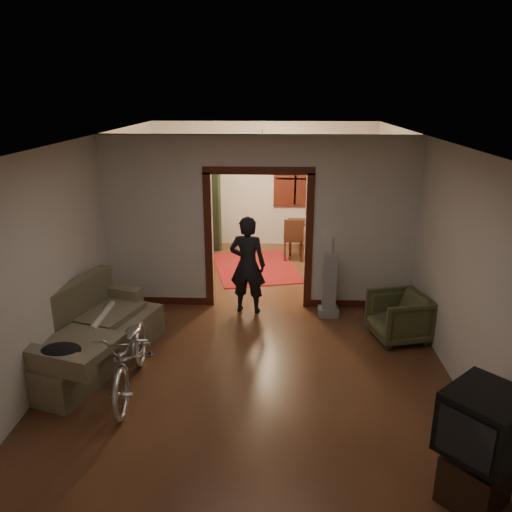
# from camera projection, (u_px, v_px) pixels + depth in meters

# --- Properties ---
(floor) EXTENTS (5.00, 8.50, 0.01)m
(floor) POSITION_uv_depth(u_px,v_px,m) (257.00, 323.00, 7.73)
(floor) COLOR #402214
(floor) RESTS_ON ground
(ceiling) EXTENTS (5.00, 8.50, 0.01)m
(ceiling) POSITION_uv_depth(u_px,v_px,m) (257.00, 139.00, 6.85)
(ceiling) COLOR white
(ceiling) RESTS_ON floor
(wall_back) EXTENTS (5.00, 0.02, 2.80)m
(wall_back) POSITION_uv_depth(u_px,v_px,m) (264.00, 185.00, 11.32)
(wall_back) COLOR beige
(wall_back) RESTS_ON floor
(wall_left) EXTENTS (0.02, 8.50, 2.80)m
(wall_left) POSITION_uv_depth(u_px,v_px,m) (89.00, 235.00, 7.39)
(wall_left) COLOR beige
(wall_left) RESTS_ON floor
(wall_right) EXTENTS (0.02, 8.50, 2.80)m
(wall_right) POSITION_uv_depth(u_px,v_px,m) (430.00, 239.00, 7.19)
(wall_right) COLOR beige
(wall_right) RESTS_ON floor
(partition_wall) EXTENTS (5.00, 0.14, 2.80)m
(partition_wall) POSITION_uv_depth(u_px,v_px,m) (259.00, 224.00, 8.00)
(partition_wall) COLOR beige
(partition_wall) RESTS_ON floor
(door_casing) EXTENTS (1.74, 0.20, 2.32)m
(door_casing) POSITION_uv_depth(u_px,v_px,m) (259.00, 242.00, 8.10)
(door_casing) COLOR #40160E
(door_casing) RESTS_ON floor
(far_window) EXTENTS (0.98, 0.06, 1.28)m
(far_window) POSITION_uv_depth(u_px,v_px,m) (295.00, 179.00, 11.21)
(far_window) COLOR black
(far_window) RESTS_ON wall_back
(chandelier) EXTENTS (0.24, 0.24, 0.24)m
(chandelier) POSITION_uv_depth(u_px,v_px,m) (262.00, 151.00, 9.36)
(chandelier) COLOR #FFE0A5
(chandelier) RESTS_ON ceiling
(light_switch) EXTENTS (0.08, 0.01, 0.12)m
(light_switch) POSITION_uv_depth(u_px,v_px,m) (324.00, 235.00, 7.94)
(light_switch) COLOR silver
(light_switch) RESTS_ON partition_wall
(sofa) EXTENTS (1.59, 2.37, 1.00)m
(sofa) POSITION_uv_depth(u_px,v_px,m) (88.00, 328.00, 6.47)
(sofa) COLOR brown
(sofa) RESTS_ON floor
(rolled_paper) EXTENTS (0.10, 0.82, 0.10)m
(rolled_paper) POSITION_uv_depth(u_px,v_px,m) (103.00, 316.00, 6.74)
(rolled_paper) COLOR beige
(rolled_paper) RESTS_ON sofa
(jacket) EXTENTS (0.45, 0.34, 0.13)m
(jacket) POSITION_uv_depth(u_px,v_px,m) (61.00, 350.00, 5.55)
(jacket) COLOR black
(jacket) RESTS_ON sofa
(bicycle) EXTENTS (0.73, 1.76, 0.90)m
(bicycle) POSITION_uv_depth(u_px,v_px,m) (132.00, 355.00, 5.90)
(bicycle) COLOR silver
(bicycle) RESTS_ON floor
(armchair) EXTENTS (0.91, 0.89, 0.69)m
(armchair) POSITION_uv_depth(u_px,v_px,m) (399.00, 317.00, 7.16)
(armchair) COLOR #454828
(armchair) RESTS_ON floor
(tv_stand) EXTENTS (0.68, 0.68, 0.46)m
(tv_stand) POSITION_uv_depth(u_px,v_px,m) (474.00, 479.00, 4.31)
(tv_stand) COLOR black
(tv_stand) RESTS_ON floor
(crt_tv) EXTENTS (0.85, 0.85, 0.55)m
(crt_tv) POSITION_uv_depth(u_px,v_px,m) (484.00, 422.00, 4.13)
(crt_tv) COLOR black
(crt_tv) RESTS_ON tv_stand
(vacuum) EXTENTS (0.37, 0.33, 1.04)m
(vacuum) POSITION_uv_depth(u_px,v_px,m) (329.00, 285.00, 7.84)
(vacuum) COLOR gray
(vacuum) RESTS_ON floor
(person) EXTENTS (0.63, 0.47, 1.59)m
(person) POSITION_uv_depth(u_px,v_px,m) (248.00, 265.00, 7.92)
(person) COLOR black
(person) RESTS_ON floor
(oriental_rug) EXTENTS (2.01, 2.38, 0.02)m
(oriental_rug) POSITION_uv_depth(u_px,v_px,m) (256.00, 267.00, 10.15)
(oriental_rug) COLOR maroon
(oriental_rug) RESTS_ON floor
(locker) EXTENTS (0.94, 0.61, 1.76)m
(locker) POSITION_uv_depth(u_px,v_px,m) (201.00, 210.00, 11.18)
(locker) COLOR #21321E
(locker) RESTS_ON floor
(globe) EXTENTS (0.25, 0.25, 0.25)m
(globe) POSITION_uv_depth(u_px,v_px,m) (199.00, 163.00, 10.84)
(globe) COLOR #1E5972
(globe) RESTS_ON locker
(desk) EXTENTS (1.01, 0.62, 0.72)m
(desk) POSITION_uv_depth(u_px,v_px,m) (310.00, 238.00, 10.96)
(desk) COLOR #341A11
(desk) RESTS_ON floor
(desk_chair) EXTENTS (0.47, 0.47, 0.92)m
(desk_chair) POSITION_uv_depth(u_px,v_px,m) (293.00, 239.00, 10.53)
(desk_chair) COLOR #341A11
(desk_chair) RESTS_ON floor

